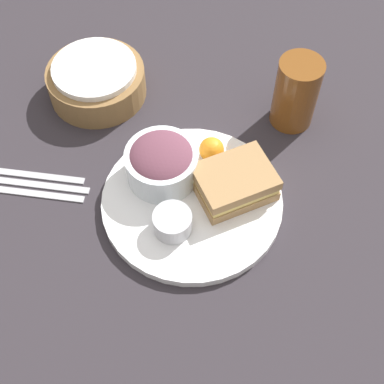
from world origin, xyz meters
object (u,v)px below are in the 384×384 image
(sandwich, at_px, (234,182))
(knife, at_px, (35,184))
(dressing_cup, at_px, (172,222))
(spoon, at_px, (39,175))
(drink_glass, at_px, (296,93))
(plate, at_px, (192,201))
(salad_bowl, at_px, (162,162))
(bread_basket, at_px, (96,80))
(fork, at_px, (32,193))

(sandwich, distance_m, knife, 0.34)
(dressing_cup, bearing_deg, spoon, 148.58)
(drink_glass, bearing_deg, dressing_cup, -137.41)
(drink_glass, distance_m, knife, 0.47)
(plate, relative_size, dressing_cup, 4.82)
(dressing_cup, height_order, knife, dressing_cup)
(knife, bearing_deg, spoon, -90.00)
(knife, bearing_deg, salad_bowl, -169.18)
(sandwich, distance_m, dressing_cup, 0.12)
(salad_bowl, height_order, drink_glass, drink_glass)
(salad_bowl, distance_m, spoon, 0.22)
(plate, height_order, knife, plate)
(dressing_cup, relative_size, bread_basket, 0.34)
(drink_glass, distance_m, bread_basket, 0.36)
(plate, bearing_deg, drink_glass, 39.68)
(bread_basket, bearing_deg, sandwich, -49.60)
(plate, bearing_deg, spoon, 161.97)
(sandwich, distance_m, fork, 0.34)
(spoon, bearing_deg, plate, 176.14)
(bread_basket, bearing_deg, salad_bowl, -63.56)
(plate, xyz_separation_m, salad_bowl, (-0.04, 0.05, 0.04))
(dressing_cup, height_order, bread_basket, bread_basket)
(salad_bowl, bearing_deg, dressing_cup, -85.59)
(sandwich, height_order, bread_basket, bread_basket)
(salad_bowl, distance_m, knife, 0.22)
(drink_glass, bearing_deg, spoon, -169.68)
(sandwich, relative_size, knife, 0.77)
(knife, bearing_deg, sandwich, -175.68)
(drink_glass, relative_size, fork, 0.75)
(salad_bowl, bearing_deg, sandwich, -21.40)
(drink_glass, height_order, fork, drink_glass)
(plate, relative_size, sandwich, 2.07)
(dressing_cup, bearing_deg, drink_glass, 42.59)
(dressing_cup, height_order, drink_glass, drink_glass)
(plate, distance_m, spoon, 0.27)
(bread_basket, height_order, spoon, bread_basket)
(salad_bowl, xyz_separation_m, spoon, (-0.21, 0.03, -0.05))
(drink_glass, relative_size, knife, 0.71)
(dressing_cup, bearing_deg, fork, 156.56)
(fork, bearing_deg, spoon, -90.00)
(salad_bowl, height_order, bread_basket, salad_bowl)
(drink_glass, relative_size, bread_basket, 0.74)
(sandwich, xyz_separation_m, fork, (-0.33, 0.04, -0.04))
(plate, height_order, drink_glass, drink_glass)
(knife, bearing_deg, drink_glass, -153.52)
(dressing_cup, distance_m, knife, 0.25)
(sandwich, relative_size, bread_basket, 0.79)
(knife, height_order, spoon, same)
(knife, bearing_deg, plate, 180.00)
(plate, xyz_separation_m, drink_glass, (0.20, 0.17, 0.06))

